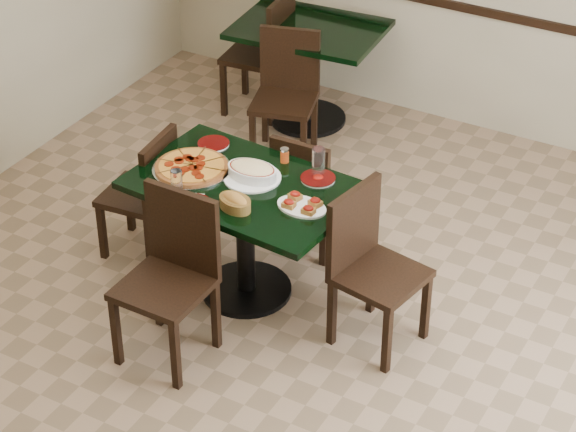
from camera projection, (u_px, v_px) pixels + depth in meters
The scene contains 20 objects.
floor at pixel (279, 330), 6.31m from camera, with size 5.50×5.50×0.00m, color #82664B.
main_table at pixel (245, 211), 6.29m from camera, with size 1.30×0.89×0.75m.
back_table at pixel (309, 56), 8.03m from camera, with size 1.09×0.83×0.75m.
chair_far at pixel (307, 189), 6.71m from camera, with size 0.39×0.39×0.81m.
chair_near at pixel (173, 267), 5.91m from camera, with size 0.45×0.45×0.95m.
chair_right at pixel (369, 259), 6.00m from camera, with size 0.50×0.50×0.92m.
chair_left at pixel (147, 189), 6.68m from camera, with size 0.42×0.42×0.83m.
back_chair_near at pixel (287, 87), 7.68m from camera, with size 0.52×0.52×0.89m.
back_chair_left at pixel (267, 48), 8.15m from camera, with size 0.48×0.48×0.93m.
pepperoni_pizza at pixel (192, 167), 6.30m from camera, with size 0.45×0.45×0.04m.
lasagna_casserole at pixel (252, 172), 6.21m from camera, with size 0.32×0.32×0.09m.
bread_basket at pixel (235, 202), 5.96m from camera, with size 0.23×0.19×0.09m.
bruschetta_platter at pixel (302, 204), 5.97m from camera, with size 0.30×0.21×0.05m.
side_plate_near at pixel (194, 203), 6.01m from camera, with size 0.17×0.17×0.02m.
side_plate_far_r at pixel (318, 178), 6.22m from camera, with size 0.20×0.20×0.03m.
side_plate_far_l at pixel (214, 144), 6.54m from camera, with size 0.19×0.19×0.02m.
napkin_setting at pixel (189, 200), 6.05m from camera, with size 0.18×0.18×0.01m.
water_glass_a at pixel (318, 161), 6.23m from camera, with size 0.07×0.07×0.16m, color white.
water_glass_b at pixel (177, 181), 6.08m from camera, with size 0.06×0.06×0.14m, color white.
pepper_shaker at pixel (285, 155), 6.36m from camera, with size 0.05×0.05×0.09m.
Camera 1 is at (2.43, -4.22, 4.06)m, focal length 70.00 mm.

